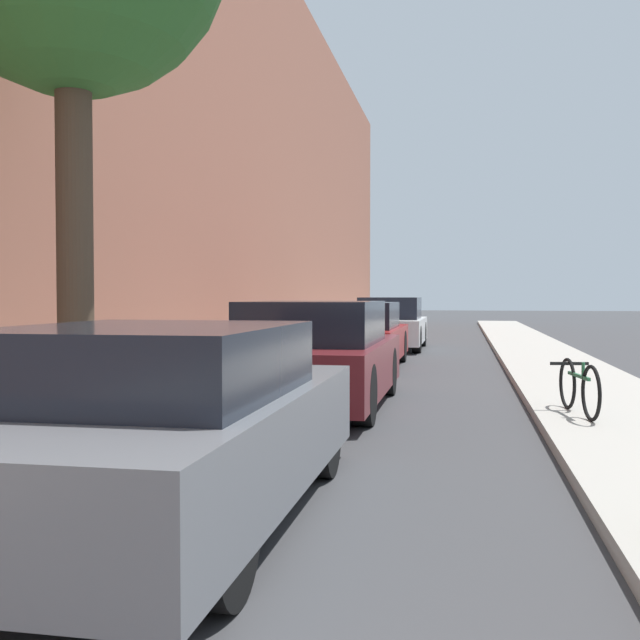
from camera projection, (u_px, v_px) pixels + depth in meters
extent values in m
plane|color=#3D3D3F|center=(406.00, 370.00, 14.65)|extent=(120.00, 120.00, 0.00)
cube|color=#ADA89E|center=(264.00, 364.00, 15.19)|extent=(2.00, 52.00, 0.12)
cube|color=#ADA89E|center=(560.00, 369.00, 14.10)|extent=(2.00, 52.00, 0.12)
cube|color=#9E604C|center=(200.00, 104.00, 15.27)|extent=(0.70, 52.00, 10.81)
cylinder|color=black|center=(130.00, 428.00, 6.28)|extent=(0.22, 0.68, 0.68)
cylinder|color=black|center=(321.00, 435.00, 5.97)|extent=(0.22, 0.68, 0.68)
cylinder|color=black|center=(220.00, 535.00, 3.47)|extent=(0.22, 0.68, 0.68)
cube|color=slate|center=(162.00, 441.00, 4.87)|extent=(1.87, 4.11, 0.64)
cube|color=black|center=(151.00, 361.00, 4.69)|extent=(1.65, 2.14, 0.44)
cylinder|color=black|center=(282.00, 369.00, 11.20)|extent=(0.22, 0.70, 0.70)
cylinder|color=black|center=(387.00, 371.00, 10.90)|extent=(0.22, 0.70, 0.70)
cylinder|color=black|center=(228.00, 391.00, 8.61)|extent=(0.22, 0.70, 0.70)
cylinder|color=black|center=(364.00, 395.00, 8.31)|extent=(0.22, 0.70, 0.70)
cube|color=maroon|center=(317.00, 367.00, 9.75)|extent=(1.81, 4.26, 0.66)
cube|color=black|center=(314.00, 322.00, 9.56)|extent=(1.59, 2.21, 0.53)
cylinder|color=black|center=(334.00, 345.00, 16.60)|extent=(0.22, 0.70, 0.70)
cylinder|color=black|center=(401.00, 346.00, 16.32)|extent=(0.22, 0.70, 0.70)
cylinder|color=black|center=(310.00, 355.00, 13.99)|extent=(0.22, 0.70, 0.70)
cylinder|color=black|center=(389.00, 356.00, 13.71)|extent=(0.22, 0.70, 0.70)
cube|color=maroon|center=(359.00, 343.00, 15.15)|extent=(1.70, 4.30, 0.62)
cube|color=black|center=(358.00, 315.00, 14.96)|extent=(1.50, 2.23, 0.52)
cylinder|color=black|center=(369.00, 334.00, 21.73)|extent=(0.22, 0.70, 0.70)
cylinder|color=black|center=(422.00, 334.00, 21.44)|extent=(0.22, 0.70, 0.70)
cylinder|color=black|center=(357.00, 339.00, 19.18)|extent=(0.22, 0.70, 0.70)
cylinder|color=black|center=(417.00, 339.00, 18.89)|extent=(0.22, 0.70, 0.70)
cube|color=silver|center=(391.00, 330.00, 20.31)|extent=(1.75, 4.18, 0.64)
cube|color=black|center=(391.00, 308.00, 20.12)|extent=(1.54, 2.17, 0.58)
cylinder|color=#4C3A2B|center=(75.00, 234.00, 6.73)|extent=(0.33, 0.33, 3.79)
torus|color=black|center=(567.00, 383.00, 8.79)|extent=(0.13, 0.60, 0.60)
torus|color=black|center=(591.00, 393.00, 7.91)|extent=(0.13, 0.60, 0.60)
cube|color=#2D7547|center=(579.00, 376.00, 8.34)|extent=(0.14, 0.73, 0.04)
cylinder|color=#2D7547|center=(583.00, 370.00, 8.18)|extent=(0.04, 0.04, 0.17)
cube|color=black|center=(569.00, 364.00, 8.71)|extent=(0.44, 0.10, 0.04)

